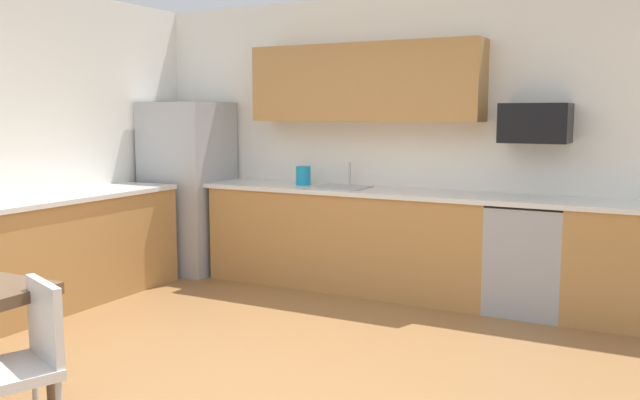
{
  "coord_description": "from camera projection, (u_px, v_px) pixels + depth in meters",
  "views": [
    {
      "loc": [
        2.25,
        -3.29,
        1.62
      ],
      "look_at": [
        0.0,
        1.0,
        1.0
      ],
      "focal_mm": 37.94,
      "sensor_mm": 36.0,
      "label": 1
    }
  ],
  "objects": [
    {
      "name": "ground_plane",
      "position": [
        244.0,
        380.0,
        4.14
      ],
      "size": [
        12.0,
        12.0,
        0.0
      ],
      "primitive_type": "plane",
      "color": "olive"
    },
    {
      "name": "wall_back",
      "position": [
        402.0,
        143.0,
        6.29
      ],
      "size": [
        5.8,
        0.1,
        2.7
      ],
      "primitive_type": "cube",
      "color": "white",
      "rests_on": "ground"
    },
    {
      "name": "cabinet_run_back",
      "position": [
        346.0,
        240.0,
        6.28
      ],
      "size": [
        2.69,
        0.6,
        0.9
      ],
      "primitive_type": "cube",
      "color": "#AD7A42",
      "rests_on": "ground"
    },
    {
      "name": "cabinet_run_back_right",
      "position": [
        625.0,
        267.0,
        5.19
      ],
      "size": [
        0.86,
        0.6,
        0.9
      ],
      "primitive_type": "cube",
      "color": "#AD7A42",
      "rests_on": "ground"
    },
    {
      "name": "cabinet_run_left",
      "position": [
        74.0,
        250.0,
        5.84
      ],
      "size": [
        0.6,
        2.0,
        0.9
      ],
      "primitive_type": "cube",
      "color": "#AD7A42",
      "rests_on": "ground"
    },
    {
      "name": "countertop_back",
      "position": [
        388.0,
        192.0,
        6.04
      ],
      "size": [
        4.8,
        0.64,
        0.04
      ],
      "primitive_type": "cube",
      "color": "silver",
      "rests_on": "cabinet_run_back"
    },
    {
      "name": "countertop_left",
      "position": [
        72.0,
        196.0,
        5.78
      ],
      "size": [
        0.64,
        2.0,
        0.04
      ],
      "primitive_type": "cube",
      "color": "silver",
      "rests_on": "cabinet_run_left"
    },
    {
      "name": "upper_cabinets_back",
      "position": [
        364.0,
        83.0,
        6.17
      ],
      "size": [
        2.2,
        0.34,
        0.7
      ],
      "primitive_type": "cube",
      "color": "#AD7A42"
    },
    {
      "name": "refrigerator",
      "position": [
        188.0,
        187.0,
        6.98
      ],
      "size": [
        0.76,
        0.7,
        1.73
      ],
      "primitive_type": "cube",
      "color": "#9EA0A5",
      "rests_on": "ground"
    },
    {
      "name": "oven_range",
      "position": [
        528.0,
        257.0,
        5.53
      ],
      "size": [
        0.6,
        0.6,
        0.91
      ],
      "color": "#999BA0",
      "rests_on": "ground"
    },
    {
      "name": "microwave",
      "position": [
        535.0,
        123.0,
        5.47
      ],
      "size": [
        0.54,
        0.36,
        0.32
      ],
      "primitive_type": "cube",
      "color": "black"
    },
    {
      "name": "sink_basin",
      "position": [
        341.0,
        194.0,
        6.25
      ],
      "size": [
        0.48,
        0.4,
        0.14
      ],
      "primitive_type": "cube",
      "color": "#A5A8AD",
      "rests_on": "countertop_back"
    },
    {
      "name": "sink_faucet",
      "position": [
        350.0,
        175.0,
        6.39
      ],
      "size": [
        0.02,
        0.02,
        0.24
      ],
      "primitive_type": "cylinder",
      "color": "#B2B5BA",
      "rests_on": "countertop_back"
    },
    {
      "name": "chair_near_table",
      "position": [
        22.0,
        358.0,
        3.11
      ],
      "size": [
        0.52,
        0.52,
        0.85
      ],
      "color": "white",
      "rests_on": "ground"
    },
    {
      "name": "kettle",
      "position": [
        303.0,
        177.0,
        6.48
      ],
      "size": [
        0.14,
        0.14,
        0.2
      ],
      "primitive_type": "cylinder",
      "color": "#198CBF",
      "rests_on": "countertop_back"
    }
  ]
}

